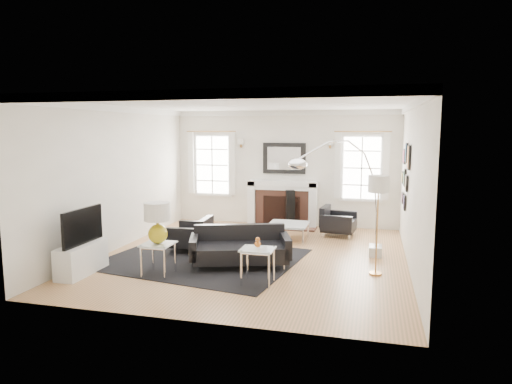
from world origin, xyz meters
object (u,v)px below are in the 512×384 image
(armchair_right, at_px, (336,222))
(gourd_lamp, at_px, (157,220))
(sofa, at_px, (240,248))
(armchair_left, at_px, (193,235))
(coffee_table, at_px, (288,225))
(arc_floor_lamp, at_px, (339,195))
(fireplace, at_px, (282,204))

(armchair_right, distance_m, gourd_lamp, 4.42)
(sofa, distance_m, armchair_left, 1.37)
(coffee_table, bearing_deg, arc_floor_lamp, -49.19)
(sofa, xyz_separation_m, armchair_left, (-1.17, 0.73, -0.00))
(fireplace, distance_m, armchair_left, 2.95)
(armchair_left, xyz_separation_m, armchair_right, (2.61, 1.97, -0.00))
(sofa, distance_m, gourd_lamp, 1.54)
(armchair_left, height_order, arc_floor_lamp, arc_floor_lamp)
(armchair_left, height_order, armchair_right, armchair_left)
(sofa, xyz_separation_m, armchair_right, (1.44, 2.69, -0.00))
(fireplace, relative_size, armchair_left, 2.03)
(sofa, height_order, armchair_right, sofa)
(sofa, bearing_deg, coffee_table, 76.14)
(armchair_right, height_order, arc_floor_lamp, arc_floor_lamp)
(sofa, xyz_separation_m, gourd_lamp, (-1.12, -0.86, 0.61))
(gourd_lamp, distance_m, arc_floor_lamp, 3.15)
(sofa, bearing_deg, armchair_left, 148.09)
(arc_floor_lamp, bearing_deg, coffee_table, 130.81)
(fireplace, xyz_separation_m, arc_floor_lamp, (1.55, -2.74, 0.67))
(arc_floor_lamp, bearing_deg, armchair_right, 95.26)
(armchair_left, distance_m, gourd_lamp, 1.70)
(armchair_right, bearing_deg, fireplace, 152.80)
(armchair_left, distance_m, coffee_table, 2.07)
(sofa, height_order, coffee_table, sofa)
(fireplace, bearing_deg, coffee_table, -74.01)
(sofa, height_order, arc_floor_lamp, arc_floor_lamp)
(sofa, bearing_deg, armchair_right, 61.86)
(armchair_right, relative_size, arc_floor_lamp, 0.39)
(coffee_table, relative_size, gourd_lamp, 1.24)
(sofa, bearing_deg, arc_floor_lamp, 21.94)
(fireplace, xyz_separation_m, armchair_left, (-1.25, -2.67, -0.24))
(sofa, xyz_separation_m, arc_floor_lamp, (1.63, 0.66, 0.91))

